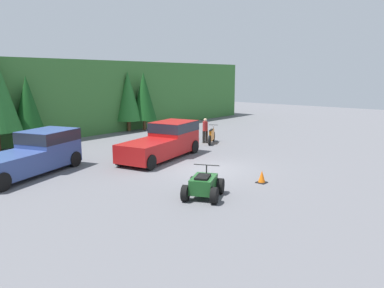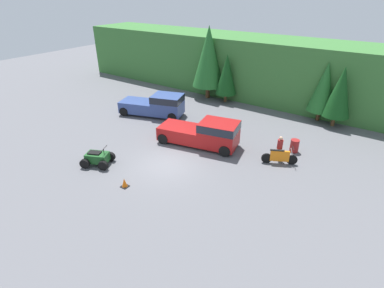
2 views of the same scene
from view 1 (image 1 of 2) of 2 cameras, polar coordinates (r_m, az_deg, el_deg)
ground_plane at (r=18.57m, az=2.54°, el=-3.83°), size 80.00×80.00×0.00m
hillside_backdrop at (r=30.50m, az=-22.25°, el=6.45°), size 44.00×6.00×5.69m
tree_mid_left at (r=26.11m, az=-23.77°, el=5.41°), size 2.00×2.00×4.55m
tree_mid_right at (r=31.23m, az=-9.71°, el=7.18°), size 2.14×2.14×4.86m
tree_right at (r=31.74m, az=-7.36°, el=7.23°), size 2.11×2.11×4.80m
pickup_truck_red at (r=21.09m, az=-4.09°, el=0.69°), size 5.89×3.13×1.93m
pickup_truck_second at (r=19.18m, az=-22.82°, el=-1.11°), size 5.81×3.62×1.93m
dirt_bike at (r=25.45m, az=3.01°, el=1.21°), size 2.03×1.16×1.18m
quad_atv at (r=14.28m, az=1.76°, el=-6.36°), size 2.20×1.95×1.16m
rider_person at (r=25.46m, az=2.02°, el=2.20°), size 0.49×0.49×1.69m
traffic_cone at (r=16.47m, az=10.59°, el=-4.97°), size 0.42×0.42×0.55m
steel_barrel at (r=26.95m, az=-0.22°, el=1.64°), size 0.58×0.58×0.88m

